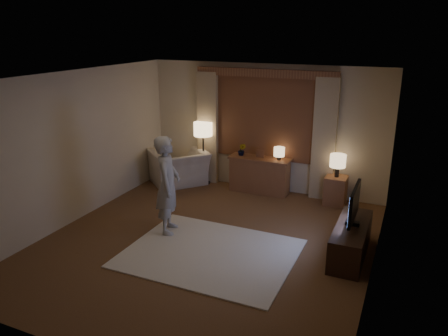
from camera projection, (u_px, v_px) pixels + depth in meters
The scene contains 13 objects.
room at pixel (219, 154), 6.98m from camera, with size 5.04×5.54×2.64m.
rug at pixel (210, 253), 6.61m from camera, with size 2.50×2.00×0.02m, color beige.
sideboard at pixel (260, 176), 9.01m from camera, with size 1.20×0.40×0.70m, color brown.
picture_frame at pixel (260, 155), 8.88m from camera, with size 0.16×0.02×0.20m, color brown.
plant at pixel (242, 150), 9.02m from camera, with size 0.17×0.13×0.30m, color #999999.
table_lamp_sideboard at pixel (279, 152), 8.69m from camera, with size 0.22×0.22×0.30m.
floor_lamp at pixel (203, 132), 9.27m from camera, with size 0.40×0.40×1.36m.
armchair at pixel (179, 167), 9.47m from camera, with size 1.14×1.00×0.74m, color beige.
side_table at pixel (335, 191), 8.39m from camera, with size 0.40×0.40×0.56m, color brown.
table_lamp_side at pixel (338, 161), 8.21m from camera, with size 0.30×0.30×0.44m.
tv_stand at pixel (351, 240), 6.49m from camera, with size 0.45×1.40×0.50m, color black.
tv at pixel (354, 204), 6.32m from camera, with size 0.20×0.82×0.60m.
person at pixel (168, 185), 7.08m from camera, with size 0.59×0.39×1.63m, color #AAA69D.
Camera 1 is at (2.80, -5.59, 3.28)m, focal length 35.00 mm.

